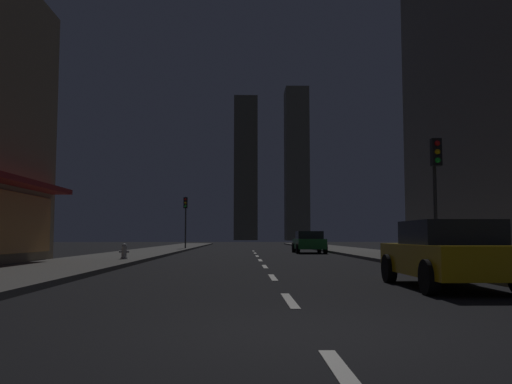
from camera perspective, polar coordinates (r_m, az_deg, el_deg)
name	(u,v)px	position (r m, az deg, el deg)	size (l,w,h in m)	color
ground_plane	(254,253)	(38.23, -0.20, -6.46)	(78.00, 136.00, 0.10)	black
sidewalk_right	(353,251)	(39.01, 10.20, -6.16)	(4.00, 76.00, 0.15)	#605E59
sidewalk_left	(155,251)	(38.71, -10.68, -6.17)	(4.00, 76.00, 0.15)	#605E59
lane_marking_center	(262,263)	(22.44, 0.67, -7.54)	(0.16, 38.60, 0.01)	silver
skyscraper_distant_tall	(246,168)	(157.67, -1.10, 2.51)	(6.81, 7.69, 41.85)	brown
skyscraper_distant_mid	(297,164)	(145.06, 4.33, 2.95)	(6.15, 8.01, 40.84)	#625D49
car_parked_near	(447,254)	(12.36, 19.62, -6.17)	(1.98, 4.24, 1.45)	gold
car_parked_far	(309,242)	(36.08, 5.63, -5.28)	(1.98, 4.24, 1.45)	#1E722D
fire_hydrant_far_left	(124,252)	(23.87, -13.80, -6.16)	(0.42, 0.30, 0.65)	#B2B2B2
traffic_light_near_right	(436,173)	(18.54, 18.52, 1.97)	(0.32, 0.48, 4.20)	#2D2D2D
traffic_light_far_left	(186,211)	(44.44, -7.47, -1.99)	(0.32, 0.48, 4.20)	#2D2D2D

